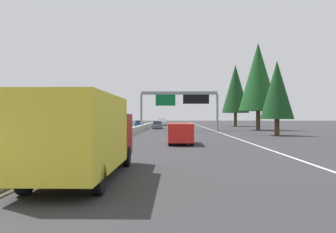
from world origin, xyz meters
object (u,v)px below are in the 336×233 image
(sedan_distant_b, at_px, (163,122))
(conifer_right_far, at_px, (235,89))
(minivan_mid_right, at_px, (181,133))
(box_truck_distant_a, at_px, (85,134))
(sedan_near_center, at_px, (158,125))
(sign_gantry_overhead, at_px, (180,99))
(pickup_far_center, at_px, (162,122))
(oncoming_near, at_px, (140,124))
(conifer_right_near, at_px, (277,90))
(conifer_right_mid, at_px, (258,77))

(sedan_distant_b, height_order, conifer_right_far, conifer_right_far)
(conifer_right_far, bearing_deg, minivan_mid_right, 165.83)
(box_truck_distant_a, bearing_deg, sedan_near_center, 0.02)
(box_truck_distant_a, bearing_deg, sign_gantry_overhead, -5.32)
(sign_gantry_overhead, bearing_deg, pickup_far_center, 6.72)
(minivan_mid_right, distance_m, sedan_distant_b, 74.83)
(sedan_near_center, bearing_deg, box_truck_distant_a, -179.98)
(sedan_distant_b, bearing_deg, box_truck_distant_a, -179.78)
(oncoming_near, bearing_deg, sign_gantry_overhead, 21.37)
(pickup_far_center, distance_m, conifer_right_far, 21.26)
(conifer_right_near, bearing_deg, conifer_right_far, -3.10)
(minivan_mid_right, relative_size, pickup_far_center, 0.89)
(conifer_right_mid, height_order, conifer_right_far, conifer_right_mid)
(conifer_right_far, bearing_deg, sedan_distant_b, 43.79)
(pickup_far_center, bearing_deg, box_truck_distant_a, -179.93)
(pickup_far_center, height_order, sedan_distant_b, pickup_far_center)
(sedan_distant_b, xyz_separation_m, oncoming_near, (-23.91, 4.40, 0.00))
(conifer_right_mid, xyz_separation_m, conifer_right_far, (24.48, -0.36, -0.10))
(sedan_distant_b, relative_size, oncoming_near, 1.00)
(box_truck_distant_a, relative_size, conifer_right_near, 0.94)
(box_truck_distant_a, distance_m, oncoming_near, 67.13)
(pickup_far_center, distance_m, sedan_distant_b, 10.70)
(sedan_distant_b, bearing_deg, conifer_right_far, -136.21)
(sign_gantry_overhead, relative_size, oncoming_near, 2.88)
(box_truck_distant_a, bearing_deg, sedan_distant_b, 0.22)
(sign_gantry_overhead, distance_m, conifer_right_near, 18.39)
(sedan_distant_b, distance_m, conifer_right_near, 63.21)
(sign_gantry_overhead, xyz_separation_m, pickup_far_center, (35.86, 4.23, -4.15))
(sedan_distant_b, relative_size, conifer_right_far, 0.30)
(sedan_distant_b, bearing_deg, sedan_near_center, -179.50)
(sign_gantry_overhead, height_order, sedan_distant_b, sign_gantry_overhead)
(conifer_right_mid, relative_size, conifer_right_far, 1.01)
(sedan_distant_b, height_order, conifer_right_near, conifer_right_near)
(box_truck_distant_a, height_order, pickup_far_center, box_truck_distant_a)
(sign_gantry_overhead, xyz_separation_m, box_truck_distant_a, (-44.30, 4.13, -3.45))
(oncoming_near, height_order, conifer_right_far, conifer_right_far)
(pickup_far_center, xyz_separation_m, conifer_right_near, (-50.31, -15.60, 4.55))
(pickup_far_center, distance_m, conifer_right_mid, 37.97)
(pickup_far_center, bearing_deg, oncoming_near, 160.64)
(oncoming_near, bearing_deg, conifer_right_far, 102.52)
(pickup_far_center, height_order, oncoming_near, pickup_far_center)
(sedan_distant_b, bearing_deg, oncoming_near, 169.57)
(sign_gantry_overhead, relative_size, pickup_far_center, 2.26)
(oncoming_near, bearing_deg, minivan_mid_right, 9.42)
(sedan_distant_b, bearing_deg, minivan_mid_right, -176.91)
(conifer_right_near, relative_size, conifer_right_mid, 0.60)
(conifer_right_near, bearing_deg, pickup_far_center, 17.23)
(oncoming_near, distance_m, conifer_right_mid, 30.67)
(conifer_right_near, bearing_deg, box_truck_distant_a, 152.56)
(box_truck_distant_a, relative_size, conifer_right_far, 0.58)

